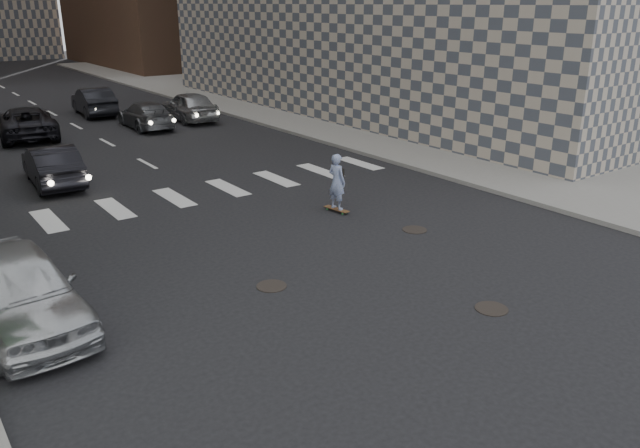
{
  "coord_description": "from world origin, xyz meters",
  "views": [
    {
      "loc": [
        -8.71,
        -9.98,
        6.15
      ],
      "look_at": [
        -0.73,
        1.05,
        1.3
      ],
      "focal_mm": 35.0,
      "sensor_mm": 36.0,
      "label": 1
    }
  ],
  "objects_px": {
    "skateboarder": "(337,182)",
    "traffic_car_e": "(94,102)",
    "traffic_car_b": "(146,115)",
    "traffic_car_d": "(189,106)",
    "traffic_car_c": "(26,123)",
    "silver_sedan": "(19,290)",
    "traffic_car_a": "(52,165)"
  },
  "relations": [
    {
      "from": "traffic_car_c",
      "to": "traffic_car_a",
      "type": "bearing_deg",
      "value": 90.49
    },
    {
      "from": "traffic_car_a",
      "to": "traffic_car_e",
      "type": "relative_size",
      "value": 0.91
    },
    {
      "from": "traffic_car_b",
      "to": "traffic_car_c",
      "type": "relative_size",
      "value": 0.86
    },
    {
      "from": "traffic_car_b",
      "to": "traffic_car_d",
      "type": "bearing_deg",
      "value": -164.21
    },
    {
      "from": "traffic_car_c",
      "to": "traffic_car_e",
      "type": "height_order",
      "value": "traffic_car_e"
    },
    {
      "from": "silver_sedan",
      "to": "traffic_car_b",
      "type": "distance_m",
      "value": 21.27
    },
    {
      "from": "skateboarder",
      "to": "silver_sedan",
      "type": "distance_m",
      "value": 9.74
    },
    {
      "from": "traffic_car_d",
      "to": "traffic_car_e",
      "type": "distance_m",
      "value": 6.09
    },
    {
      "from": "traffic_car_b",
      "to": "silver_sedan",
      "type": "bearing_deg",
      "value": 64.63
    },
    {
      "from": "traffic_car_a",
      "to": "traffic_car_d",
      "type": "bearing_deg",
      "value": -132.47
    },
    {
      "from": "traffic_car_a",
      "to": "traffic_car_b",
      "type": "distance_m",
      "value": 10.67
    },
    {
      "from": "silver_sedan",
      "to": "traffic_car_b",
      "type": "height_order",
      "value": "silver_sedan"
    },
    {
      "from": "traffic_car_b",
      "to": "traffic_car_c",
      "type": "height_order",
      "value": "traffic_car_c"
    },
    {
      "from": "traffic_car_d",
      "to": "traffic_car_b",
      "type": "bearing_deg",
      "value": 16.13
    },
    {
      "from": "silver_sedan",
      "to": "traffic_car_a",
      "type": "xyz_separation_m",
      "value": [
        3.2,
        10.5,
        -0.1
      ]
    },
    {
      "from": "traffic_car_a",
      "to": "traffic_car_d",
      "type": "height_order",
      "value": "traffic_car_d"
    },
    {
      "from": "skateboarder",
      "to": "traffic_car_b",
      "type": "relative_size",
      "value": 0.4
    },
    {
      "from": "skateboarder",
      "to": "traffic_car_e",
      "type": "bearing_deg",
      "value": 82.56
    },
    {
      "from": "skateboarder",
      "to": "silver_sedan",
      "type": "height_order",
      "value": "skateboarder"
    },
    {
      "from": "skateboarder",
      "to": "traffic_car_b",
      "type": "height_order",
      "value": "skateboarder"
    },
    {
      "from": "traffic_car_b",
      "to": "traffic_car_d",
      "type": "xyz_separation_m",
      "value": [
        2.74,
        0.66,
        0.13
      ]
    },
    {
      "from": "skateboarder",
      "to": "traffic_car_a",
      "type": "distance_m",
      "value": 10.47
    },
    {
      "from": "traffic_car_d",
      "to": "silver_sedan",
      "type": "bearing_deg",
      "value": 59.72
    },
    {
      "from": "skateboarder",
      "to": "traffic_car_a",
      "type": "bearing_deg",
      "value": 117.98
    },
    {
      "from": "skateboarder",
      "to": "traffic_car_b",
      "type": "bearing_deg",
      "value": 79.8
    },
    {
      "from": "traffic_car_b",
      "to": "traffic_car_e",
      "type": "xyz_separation_m",
      "value": [
        -0.96,
        5.5,
        0.11
      ]
    },
    {
      "from": "traffic_car_d",
      "to": "traffic_car_c",
      "type": "bearing_deg",
      "value": 0.99
    },
    {
      "from": "traffic_car_b",
      "to": "traffic_car_e",
      "type": "relative_size",
      "value": 0.98
    },
    {
      "from": "silver_sedan",
      "to": "traffic_car_b",
      "type": "relative_size",
      "value": 1.03
    },
    {
      "from": "silver_sedan",
      "to": "traffic_car_a",
      "type": "bearing_deg",
      "value": 69.58
    },
    {
      "from": "traffic_car_b",
      "to": "traffic_car_c",
      "type": "distance_m",
      "value": 5.64
    },
    {
      "from": "skateboarder",
      "to": "traffic_car_c",
      "type": "relative_size",
      "value": 0.34
    }
  ]
}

